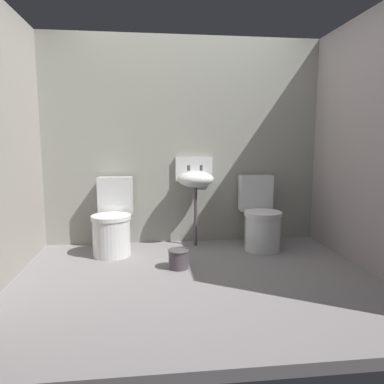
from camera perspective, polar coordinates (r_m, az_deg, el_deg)
The scene contains 7 objects.
ground_plane at distance 3.22m, azimuth 0.59°, elevation -13.87°, with size 3.51×2.60×0.08m, color gray.
wall_back at distance 4.13m, azimuth -1.43°, elevation 8.02°, with size 3.51×0.10×2.31m, color gray.
wall_right at distance 3.65m, azimuth 26.51°, elevation 7.16°, with size 0.10×2.40×2.31m, color #9B928F.
toilet_left at distance 3.82m, azimuth -12.52°, elevation -4.81°, with size 0.43×0.62×0.78m.
toilet_right at distance 3.98m, azimuth 10.85°, elevation -4.24°, with size 0.40×0.59×0.78m.
sink at distance 3.95m, azimuth 0.54°, elevation 2.16°, with size 0.42×0.35×0.99m.
bucket at distance 3.35m, azimuth -2.16°, elevation -10.54°, with size 0.20×0.20×0.18m.
Camera 1 is at (-0.38, -2.96, 1.17)m, focal length 33.42 mm.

